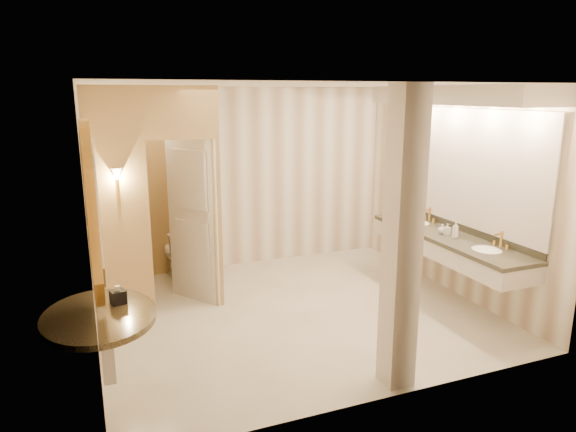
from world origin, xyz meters
The scene contains 16 objects.
floor centered at (0.00, 0.00, 0.00)m, with size 4.50×4.50×0.00m, color beige.
ceiling centered at (0.00, 0.00, 2.70)m, with size 4.50×4.50×0.00m, color white.
wall_back centered at (0.00, 2.00, 1.35)m, with size 4.50×0.02×2.70m, color silver.
wall_front centered at (0.00, -2.00, 1.35)m, with size 4.50×0.02×2.70m, color silver.
wall_left centered at (-2.25, 0.00, 1.35)m, with size 0.02×4.00×2.70m, color silver.
wall_right centered at (2.25, 0.00, 1.35)m, with size 0.02×4.00×2.70m, color silver.
toilet_closet centered at (-1.13, 0.96, 1.39)m, with size 1.50×1.55×2.70m.
wall_sconce centered at (-1.93, 0.43, 1.73)m, with size 0.14×0.14×0.42m.
vanity centered at (1.98, -0.37, 1.63)m, with size 0.75×2.68×2.09m.
console_shelf centered at (-2.21, -1.28, 1.35)m, with size 1.13×1.13×2.01m.
pillar centered at (0.28, -1.80, 1.35)m, with size 0.26×0.26×2.70m, color beige.
tissue_box centered at (-2.07, -1.12, 0.93)m, with size 0.12×0.12×0.12m, color black.
toilet centered at (-1.10, 1.68, 0.39)m, with size 0.43×0.76×0.77m, color white.
soap_bottle_a centered at (1.93, -0.36, 0.95)m, with size 0.06×0.07×0.14m, color beige.
soap_bottle_b centered at (1.90, -0.30, 0.94)m, with size 0.10×0.10×0.13m, color silver.
soap_bottle_c centered at (1.93, -0.51, 0.98)m, with size 0.08×0.08×0.21m, color #C6B28C.
Camera 1 is at (-2.21, -5.43, 2.62)m, focal length 32.00 mm.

